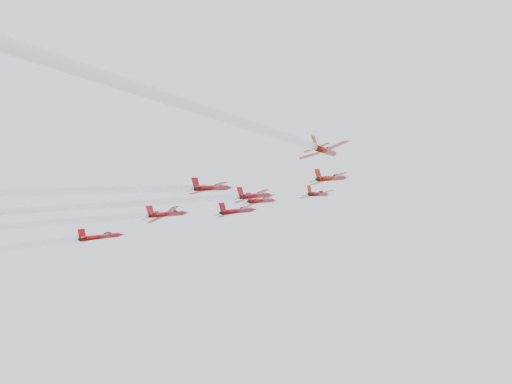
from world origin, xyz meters
The scene contains 7 objects.
jet_lead centered at (1.02, 28.02, 176.11)m, with size 9.85×12.98×6.99m.
jet_row2_left centered at (-12.54, 11.36, 168.17)m, with size 10.52×13.88×7.47m.
jet_row2_center centered at (-3.88, 9.52, 167.28)m, with size 9.23×12.17×6.55m.
jet_row2_right centered at (13.00, 13.23, 169.05)m, with size 9.92×13.09×7.04m.
jet_center centered at (0.13, -39.53, 143.81)m, with size 9.41×92.51×44.99m.
jet_rear_right centered at (5.33, -55.66, 136.12)m, with size 8.53×83.87×40.79m.
jet_rear_farright centered at (26.19, -53.46, 137.17)m, with size 9.25×90.89×44.20m.
Camera 1 is at (64.61, -84.72, 100.41)m, focal length 40.00 mm.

